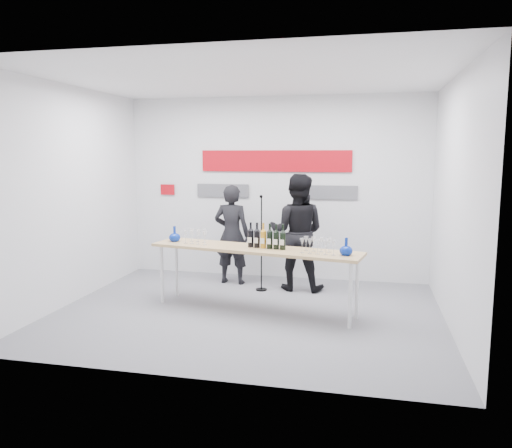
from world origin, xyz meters
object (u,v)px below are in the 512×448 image
tasting_table (254,252)px  mic_stand (261,262)px  presenter_right (297,232)px  presenter_left (232,234)px

tasting_table → mic_stand: bearing=107.3°
presenter_right → mic_stand: size_ratio=1.21×
presenter_right → mic_stand: bearing=22.5°
tasting_table → mic_stand: mic_stand is taller
presenter_left → tasting_table: bearing=119.2°
tasting_table → presenter_right: presenter_right is taller
presenter_right → mic_stand: (-0.51, -0.19, -0.44)m
presenter_right → mic_stand: presenter_right is taller
presenter_left → presenter_right: 1.08m
presenter_left → mic_stand: 0.73m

